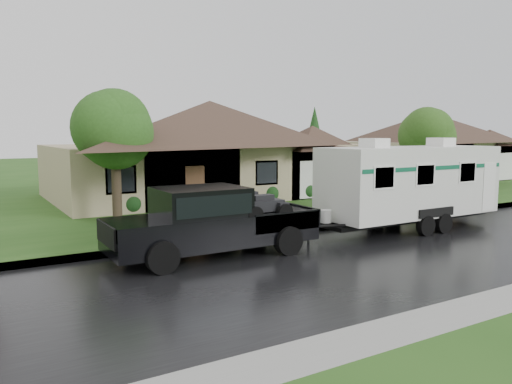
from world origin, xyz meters
TOP-DOWN VIEW (x-y plane):
  - ground at (0.00, 0.00)m, footprint 140.00×140.00m
  - road at (0.00, -2.00)m, footprint 140.00×8.00m
  - curb at (0.00, 2.25)m, footprint 140.00×0.50m
  - lawn at (0.00, 15.00)m, footprint 140.00×26.00m
  - house_main at (2.29, 13.84)m, footprint 19.44×10.80m
  - house_neighbor at (22.27, 14.34)m, footprint 15.12×9.72m
  - tree_left_green at (-5.55, 7.15)m, footprint 3.39×3.39m
  - tree_right_green at (12.10, 6.29)m, footprint 3.10×3.10m
  - shrub_row at (2.00, 9.30)m, footprint 13.60×1.00m
  - pickup_truck at (-4.47, 0.58)m, footprint 6.60×2.51m
  - travel_trailer at (4.35, 0.58)m, footprint 8.13×2.86m

SIDE VIEW (x-z plane):
  - ground at x=0.00m, z-range 0.00..0.00m
  - road at x=0.00m, z-range 0.00..0.01m
  - curb at x=0.00m, z-range 0.00..0.15m
  - lawn at x=0.00m, z-range 0.00..0.15m
  - shrub_row at x=2.00m, z-range 0.15..1.15m
  - pickup_truck at x=-4.47m, z-range 0.08..2.28m
  - travel_trailer at x=4.35m, z-range 0.11..3.76m
  - house_neighbor at x=22.27m, z-range 0.10..6.55m
  - house_main at x=2.29m, z-range 0.14..7.04m
  - tree_right_green at x=12.10m, z-range 1.14..6.27m
  - tree_left_green at x=-5.55m, z-range 1.23..6.84m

